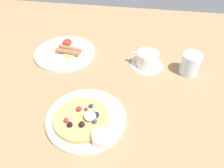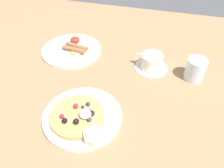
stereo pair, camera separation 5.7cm
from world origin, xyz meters
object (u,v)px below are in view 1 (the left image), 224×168
(pancake_plate, at_px, (86,119))
(breakfast_plate, at_px, (65,53))
(syrup_ramekin, at_px, (100,138))
(coffee_cup, at_px, (147,58))
(water_glass, at_px, (190,64))
(coffee_saucer, at_px, (147,65))

(pancake_plate, distance_m, breakfast_plate, 0.37)
(syrup_ramekin, bearing_deg, breakfast_plate, 119.95)
(pancake_plate, height_order, coffee_cup, coffee_cup)
(coffee_cup, distance_m, water_glass, 0.16)
(coffee_saucer, distance_m, coffee_cup, 0.03)
(coffee_cup, bearing_deg, water_glass, -7.34)
(syrup_ramekin, xyz_separation_m, coffee_saucer, (0.11, 0.37, -0.03))
(syrup_ramekin, height_order, breakfast_plate, syrup_ramekin)
(coffee_saucer, bearing_deg, syrup_ramekin, -106.63)
(syrup_ramekin, bearing_deg, coffee_saucer, 73.37)
(coffee_saucer, bearing_deg, breakfast_plate, 175.75)
(breakfast_plate, bearing_deg, coffee_cup, -4.23)
(breakfast_plate, relative_size, coffee_saucer, 1.97)
(coffee_cup, xyz_separation_m, water_glass, (0.16, -0.02, 0.01))
(water_glass, bearing_deg, coffee_saucer, 172.68)
(coffee_cup, bearing_deg, coffee_saucer, -10.04)
(syrup_ramekin, height_order, coffee_saucer, syrup_ramekin)
(pancake_plate, relative_size, coffee_saucer, 1.90)
(breakfast_plate, bearing_deg, pancake_plate, -62.21)
(syrup_ramekin, relative_size, breakfast_plate, 0.21)
(pancake_plate, bearing_deg, coffee_saucer, 60.38)
(pancake_plate, distance_m, syrup_ramekin, 0.10)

